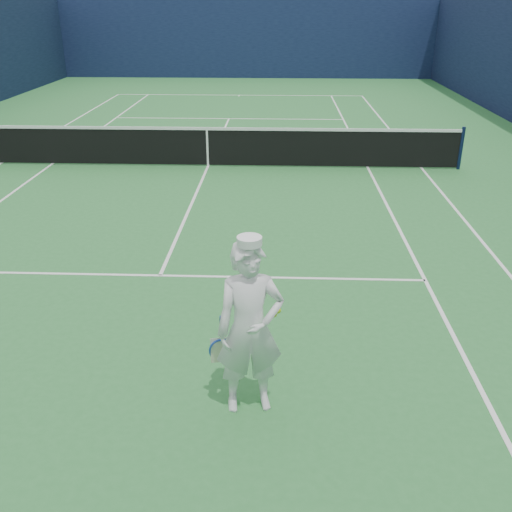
{
  "coord_description": "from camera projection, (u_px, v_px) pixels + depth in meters",
  "views": [
    {
      "loc": [
        1.83,
        -14.33,
        3.96
      ],
      "look_at": [
        1.57,
        -7.94,
        1.07
      ],
      "focal_mm": 40.0,
      "sensor_mm": 36.0,
      "label": 1
    }
  ],
  "objects": [
    {
      "name": "court_markings",
      "position": [
        208.0,
        166.0,
        14.75
      ],
      "size": [
        11.03,
        23.83,
        0.01
      ],
      "color": "white",
      "rests_on": "ground"
    },
    {
      "name": "tennis_net",
      "position": [
        207.0,
        145.0,
        14.52
      ],
      "size": [
        12.88,
        0.09,
        1.07
      ],
      "color": "#141E4C",
      "rests_on": "ground"
    },
    {
      "name": "windscreen_fence",
      "position": [
        205.0,
        86.0,
        13.92
      ],
      "size": [
        20.12,
        36.12,
        4.0
      ],
      "color": "#101A3C",
      "rests_on": "ground"
    },
    {
      "name": "ground",
      "position": [
        208.0,
        166.0,
        14.75
      ],
      "size": [
        80.0,
        80.0,
        0.0
      ],
      "primitive_type": "plane",
      "color": "#2C7335",
      "rests_on": "ground"
    },
    {
      "name": "tennis_player",
      "position": [
        250.0,
        329.0,
        5.7
      ],
      "size": [
        0.85,
        0.57,
        1.94
      ],
      "rotation": [
        0.0,
        0.0,
        0.19
      ],
      "color": "white",
      "rests_on": "ground"
    }
  ]
}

